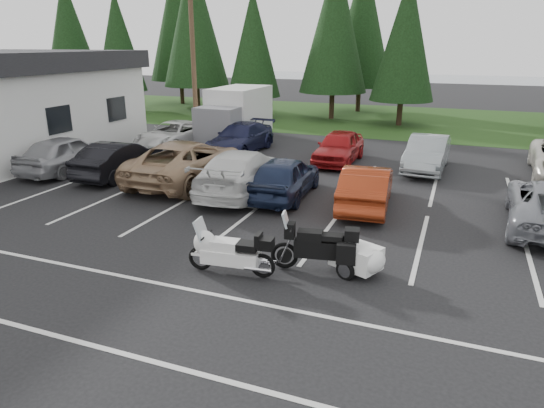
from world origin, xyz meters
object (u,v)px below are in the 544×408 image
Objects in this scene: car_far_3 at (427,154)px; cargo_trailer at (356,259)px; car_near_2 at (187,161)px; touring_motorcycle at (231,248)px; car_near_1 at (119,159)px; car_near_3 at (242,172)px; car_far_1 at (241,138)px; box_truck at (232,115)px; car_near_0 at (66,153)px; car_near_5 at (366,187)px; car_near_4 at (285,177)px; car_far_0 at (174,135)px; utility_pole at (193,54)px; car_far_2 at (339,147)px; adventure_motorcycle at (316,242)px.

car_far_3 is 2.80× the size of cargo_trailer.
car_near_2 is 2.49× the size of touring_motorcycle.
car_near_1 is 0.81× the size of car_near_3.
car_near_3 is (5.69, -0.27, 0.07)m from car_near_1.
car_far_1 is 9.07m from car_far_3.
box_truck is at bearing 109.70° from touring_motorcycle.
car_near_0 is 1.07× the size of car_near_5.
touring_motorcycle is 3.01m from cargo_trailer.
car_near_2 is 1.21× the size of car_far_1.
car_near_4 is 7.35m from car_far_3.
cargo_trailer is (3.66, -5.13, -0.38)m from car_near_4.
car_far_3 is at bearing -109.27° from car_near_5.
car_near_5 is 9.89m from car_far_1.
car_near_4 reaches higher than car_far_0.
cargo_trailer is at bearing 152.90° from car_near_1.
car_near_5 is at bearing 175.88° from car_near_4.
utility_pole reaches higher than car_far_2.
car_near_1 is at bearing 136.14° from touring_motorcycle.
car_near_2 is 6.84m from car_far_0.
car_near_5 is at bearing 77.63° from adventure_motorcycle.
box_truck is 8.43m from car_near_2.
car_far_0 is 8.90m from car_far_2.
box_truck is (2.00, 0.50, -3.25)m from utility_pole.
adventure_motorcycle is (-1.71, -11.20, 0.01)m from car_far_3.
car_near_0 is 14.57m from cargo_trailer.
touring_motorcycle is at bearing 66.29° from car_near_5.
car_far_2 is 1.78× the size of touring_motorcycle.
car_near_3 reaches higher than touring_motorcycle.
box_truck is at bearing -98.52° from car_near_1.
touring_motorcycle is at bearing -134.60° from cargo_trailer.
car_far_2 is (8.77, -2.33, -3.96)m from utility_pole.
car_near_0 is 15.51m from car_far_3.
touring_motorcycle is at bearing -64.57° from box_truck.
box_truck reaches higher than car_far_0.
box_truck is 1.13× the size of car_far_1.
adventure_motorcycle is (10.04, -5.56, 0.02)m from car_near_1.
adventure_motorcycle is at bearing -78.55° from car_far_2.
car_far_0 is (-0.13, -2.18, -4.01)m from utility_pole.
car_far_0 is 12.80m from car_far_3.
car_near_2 is 4.33m from car_near_4.
box_truck is 1.27× the size of car_near_4.
car_far_0 is (-11.29, 6.11, -0.03)m from car_near_5.
cargo_trailer is (12.01, -11.15, -0.32)m from car_far_0.
car_near_2 is 9.77m from cargo_trailer.
box_truck is 1.02× the size of car_near_3.
car_near_0 is at bearing -155.37° from car_far_3.
car_near_3 reaches higher than car_far_2.
utility_pole is at bearing -84.72° from car_near_1.
car_near_5 is 1.77× the size of adventure_motorcycle.
box_truck is 3.51× the size of cargo_trailer.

